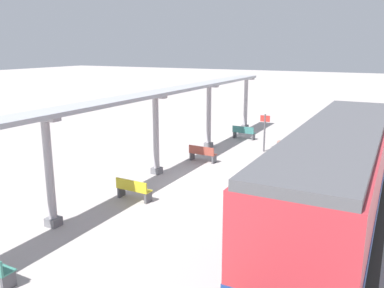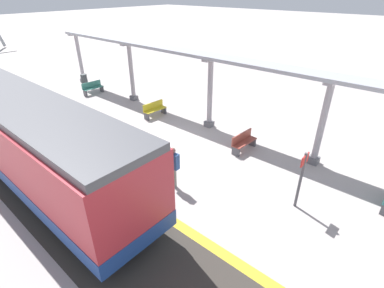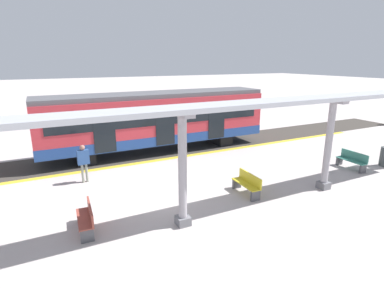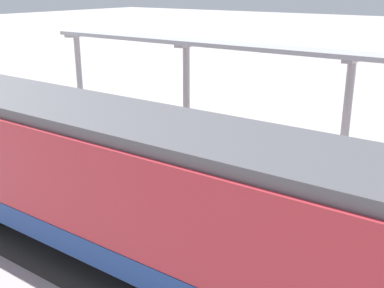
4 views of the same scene
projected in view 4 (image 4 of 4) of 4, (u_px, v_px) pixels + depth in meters
The scene contains 12 objects.
ground_plane at pixel (295, 199), 14.06m from camera, with size 176.00×176.00×0.00m, color #AEA4A1.
tactile_edge_strip at pixel (233, 250), 11.37m from camera, with size 0.36×32.46×0.01m, color gold.
trackbed at pixel (189, 287), 10.00m from camera, with size 3.20×44.46×0.01m, color #38332D.
train_near_carriage at pixel (114, 183), 10.57m from camera, with size 2.65×13.24×3.48m.
canopy_pillar_third at pixel (347, 115), 15.79m from camera, with size 1.10×0.44×3.78m.
canopy_pillar_fourth at pixel (186, 90), 19.46m from camera, with size 1.10×0.44×3.78m.
canopy_pillar_fifth at pixel (79, 74), 23.04m from camera, with size 1.10×0.44×3.78m.
canopy_beam at pixel (342, 54), 15.38m from camera, with size 1.20×26.14×0.16m, color #A8AAB2.
bench_mid_platform at pixel (111, 118), 20.90m from camera, with size 1.51×0.48×0.86m.
bench_extra_slot at pixel (241, 146), 17.35m from camera, with size 1.52×0.50×0.86m.
trash_bin at pixel (89, 109), 22.29m from camera, with size 0.48×0.48×1.00m, color #424849.
passenger_waiting_near_edge at pixel (367, 217), 10.69m from camera, with size 0.25×0.51×1.72m.
Camera 4 is at (-12.15, -5.06, 6.01)m, focal length 44.80 mm.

